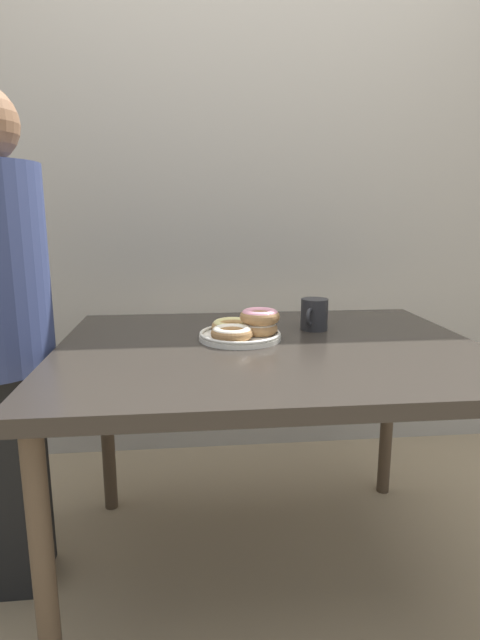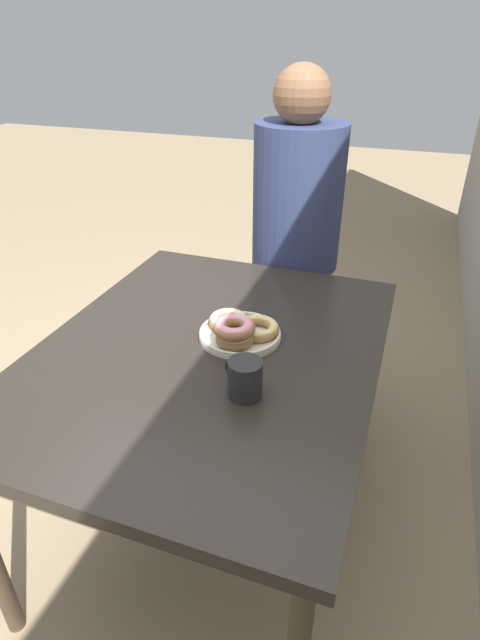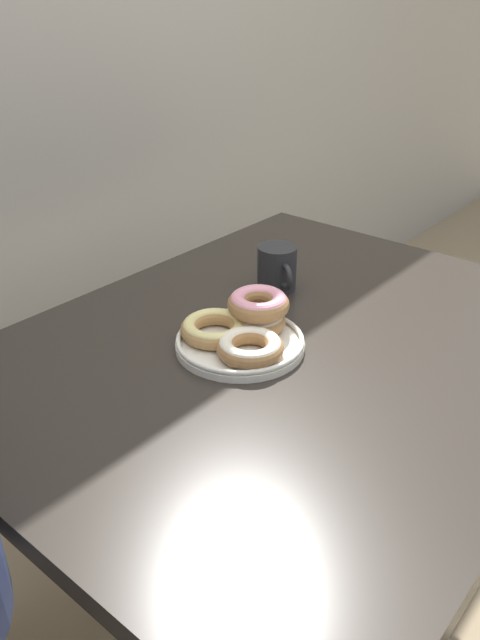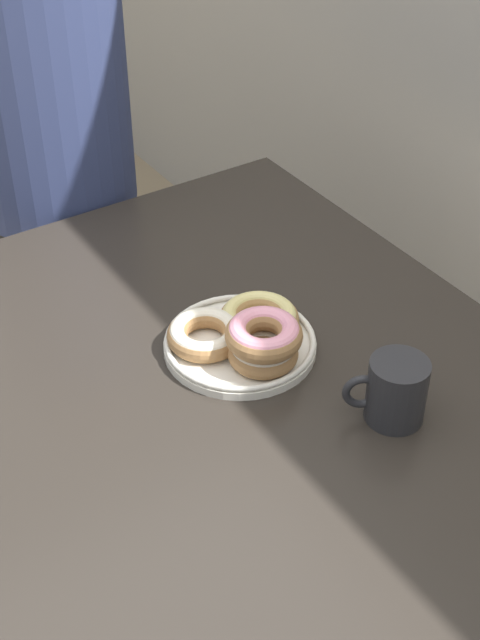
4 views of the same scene
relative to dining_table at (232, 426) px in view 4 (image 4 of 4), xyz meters
The scene contains 4 objects.
dining_table is the anchor object (origin of this frame).
donut_plate 0.14m from the dining_table, 135.06° to the left, with size 0.26×0.27×0.09m.
coffee_mug 0.27m from the dining_table, 44.66° to the left, with size 0.09×0.12×0.10m.
person_figure 0.82m from the dining_table, behind, with size 0.36×0.36×1.47m.
Camera 4 is at (0.86, -0.34, 1.68)m, focal length 50.00 mm.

